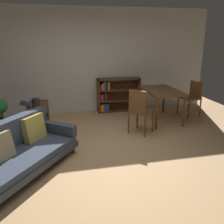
# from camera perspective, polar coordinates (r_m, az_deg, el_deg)

# --- Properties ---
(ground_plane) EXTENTS (8.16, 8.16, 0.00)m
(ground_plane) POSITION_cam_1_polar(r_m,az_deg,el_deg) (4.40, -1.49, -9.81)
(ground_plane) COLOR tan
(back_wall_panel) EXTENTS (6.80, 0.10, 2.70)m
(back_wall_panel) POSITION_cam_1_polar(r_m,az_deg,el_deg) (6.61, -6.33, 11.55)
(back_wall_panel) COLOR silver
(back_wall_panel) RESTS_ON ground_plane
(fabric_couch) EXTENTS (1.83, 2.07, 0.77)m
(fabric_couch) POSITION_cam_1_polar(r_m,az_deg,el_deg) (3.99, -21.92, -8.46)
(fabric_couch) COLOR #56351E
(fabric_couch) RESTS_ON ground_plane
(media_console) EXTENTS (0.43, 1.10, 0.58)m
(media_console) POSITION_cam_1_polar(r_m,az_deg,el_deg) (5.49, -16.69, -1.74)
(media_console) COLOR #56351E
(media_console) RESTS_ON ground_plane
(open_laptop) EXTENTS (0.43, 0.34, 0.09)m
(open_laptop) POSITION_cam_1_polar(r_m,az_deg,el_deg) (5.50, -18.02, 1.66)
(open_laptop) COLOR #333338
(open_laptop) RESTS_ON media_console
(desk_speaker) EXTENTS (0.15, 0.15, 0.25)m
(desk_speaker) POSITION_cam_1_polar(r_m,az_deg,el_deg) (5.10, -17.19, 1.70)
(desk_speaker) COLOR #2D2823
(desk_speaker) RESTS_ON media_console
(dining_table) EXTENTS (0.77, 1.20, 0.76)m
(dining_table) POSITION_cam_1_polar(r_m,az_deg,el_deg) (6.03, 11.32, 4.27)
(dining_table) COLOR brown
(dining_table) RESTS_ON ground_plane
(dining_chair_near) EXTENTS (0.49, 0.53, 0.88)m
(dining_chair_near) POSITION_cam_1_polar(r_m,az_deg,el_deg) (6.66, 18.00, 3.57)
(dining_chair_near) COLOR brown
(dining_chair_near) RESTS_ON ground_plane
(dining_chair_far) EXTENTS (0.59, 0.59, 0.96)m
(dining_chair_far) POSITION_cam_1_polar(r_m,az_deg,el_deg) (5.12, 6.44, 0.66)
(dining_chair_far) COLOR brown
(dining_chair_far) RESTS_ON ground_plane
(bookshelf) EXTENTS (1.16, 0.28, 0.91)m
(bookshelf) POSITION_cam_1_polar(r_m,az_deg,el_deg) (6.74, 0.80, 3.98)
(bookshelf) COLOR #56351E
(bookshelf) RESTS_ON ground_plane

